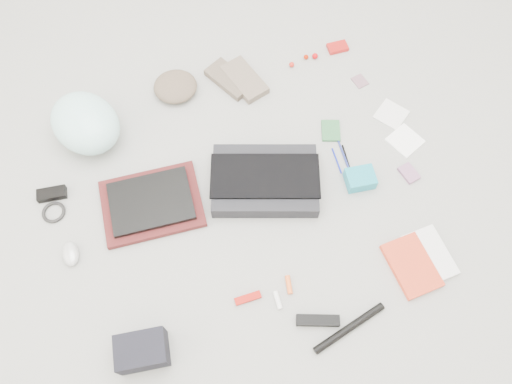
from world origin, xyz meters
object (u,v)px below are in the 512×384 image
object	(u,v)px
messenger_bag	(265,181)
laptop	(151,201)
bike_helmet	(85,123)
accordion_wallet	(360,179)
book_red	(412,266)
camera_bag	(142,351)

from	to	relation	value
messenger_bag	laptop	xyz separation A→B (m)	(-0.45, 0.07, 0.00)
bike_helmet	accordion_wallet	world-z (taller)	bike_helmet
messenger_bag	laptop	world-z (taller)	messenger_bag
bike_helmet	laptop	bearing A→B (deg)	-93.61
book_red	accordion_wallet	size ratio (longest dim) A/B	1.98
laptop	accordion_wallet	world-z (taller)	accordion_wallet
laptop	camera_bag	world-z (taller)	camera_bag
laptop	book_red	world-z (taller)	laptop
camera_bag	book_red	bearing A→B (deg)	6.98
camera_bag	accordion_wallet	distance (m)	1.05
messenger_bag	camera_bag	world-z (taller)	camera_bag
laptop	accordion_wallet	bearing A→B (deg)	-7.55
bike_helmet	camera_bag	xyz separation A→B (m)	(-0.02, -0.95, -0.04)
bike_helmet	book_red	world-z (taller)	bike_helmet
book_red	accordion_wallet	world-z (taller)	accordion_wallet
laptop	bike_helmet	distance (m)	0.44
bike_helmet	accordion_wallet	size ratio (longest dim) A/B	2.80
camera_bag	laptop	bearing A→B (deg)	81.61
laptop	accordion_wallet	xyz separation A→B (m)	(0.82, -0.19, -0.01)
accordion_wallet	laptop	bearing A→B (deg)	175.45
laptop	camera_bag	bearing A→B (deg)	-102.17
bike_helmet	accordion_wallet	distance (m)	1.14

